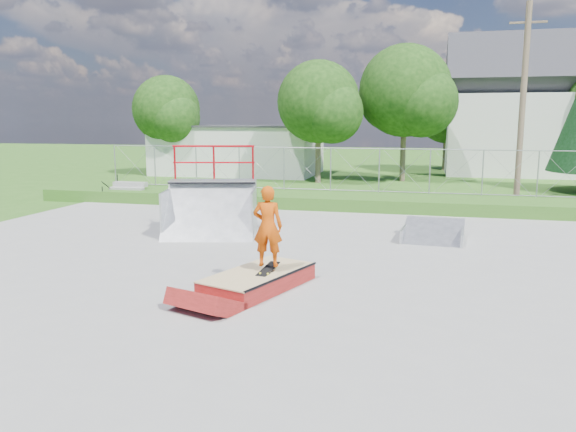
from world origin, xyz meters
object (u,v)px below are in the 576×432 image
grind_box (258,281)px  flat_bank_ramp (433,232)px  skater (268,230)px  quarter_pipe (210,192)px

grind_box → flat_bank_ramp: (3.47, 5.67, 0.07)m
flat_bank_ramp → skater: size_ratio=1.09×
flat_bank_ramp → skater: skater is taller
quarter_pipe → skater: bearing=-70.3°
skater → flat_bank_ramp: bearing=-125.0°
quarter_pipe → flat_bank_ramp: size_ratio=1.48×
grind_box → flat_bank_ramp: bearing=77.6°
quarter_pipe → skater: quarter_pipe is taller
grind_box → flat_bank_ramp: size_ratio=1.56×
quarter_pipe → flat_bank_ramp: 6.59m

